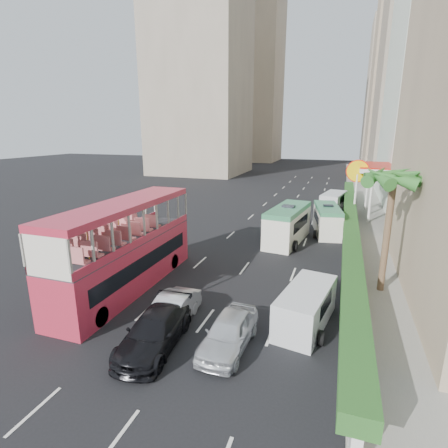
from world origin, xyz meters
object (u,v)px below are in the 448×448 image
at_px(car_silver_lane_b, 229,347).
at_px(panel_van_far, 333,202).
at_px(panel_van_near, 306,307).
at_px(van_asset, 282,237).
at_px(minibus_far, 327,220).
at_px(double_decker_bus, 126,246).
at_px(car_black, 155,346).
at_px(minibus_near, 288,225).
at_px(shell_station, 390,192).
at_px(car_silver_lane_a, 171,324).
at_px(palm_tree, 387,235).

bearing_deg(car_silver_lane_b, panel_van_far, 85.68).
height_order(panel_van_near, panel_van_far, panel_van_far).
bearing_deg(panel_van_far, panel_van_near, -79.29).
bearing_deg(van_asset, minibus_far, 33.37).
bearing_deg(minibus_far, panel_van_near, -100.50).
bearing_deg(double_decker_bus, panel_van_far, 67.46).
relative_size(double_decker_bus, car_black, 2.23).
bearing_deg(minibus_near, panel_van_far, 84.55).
distance_m(car_silver_lane_b, shell_station, 28.18).
bearing_deg(minibus_near, car_black, -92.83).
bearing_deg(car_black, car_silver_lane_a, 89.88).
bearing_deg(car_black, panel_van_far, 73.38).
height_order(car_silver_lane_b, panel_van_near, panel_van_near).
xyz_separation_m(car_silver_lane_a, minibus_near, (3.16, 14.57, 1.44)).
bearing_deg(shell_station, van_asset, -132.30).
bearing_deg(minibus_far, double_decker_bus, -134.12).
bearing_deg(double_decker_bus, panel_van_near, -4.48).
distance_m(car_silver_lane_b, palm_tree, 10.59).
distance_m(car_black, shell_station, 30.07).
bearing_deg(car_silver_lane_b, panel_van_near, 47.27).
xyz_separation_m(van_asset, palm_tree, (7.03, -8.86, 3.38)).
relative_size(car_silver_lane_b, minibus_far, 0.76).
xyz_separation_m(minibus_near, shell_station, (8.65, 11.26, 1.31)).
xyz_separation_m(double_decker_bus, palm_tree, (13.80, 4.00, 0.85)).
xyz_separation_m(minibus_far, palm_tree, (3.51, -11.21, 2.15)).
bearing_deg(panel_van_near, minibus_far, 99.72).
bearing_deg(double_decker_bus, shell_station, 55.18).
distance_m(panel_van_far, shell_station, 6.21).
relative_size(car_silver_lane_b, palm_tree, 0.66).
xyz_separation_m(car_black, minibus_near, (3.01, 16.32, 1.44)).
distance_m(car_silver_lane_b, van_asset, 16.54).
relative_size(car_silver_lane_a, van_asset, 0.85).
xyz_separation_m(minibus_near, minibus_far, (2.93, 3.48, -0.21)).
height_order(double_decker_bus, car_silver_lane_a, double_decker_bus).
xyz_separation_m(double_decker_bus, car_black, (4.35, -4.59, -2.53)).
distance_m(car_silver_lane_a, minibus_near, 14.98).
height_order(minibus_near, palm_tree, palm_tree).
bearing_deg(palm_tree, panel_van_far, 98.83).
relative_size(van_asset, palm_tree, 0.76).
bearing_deg(shell_station, minibus_far, -126.26).
xyz_separation_m(car_silver_lane_b, panel_van_far, (3.17, 28.95, 1.00)).
xyz_separation_m(double_decker_bus, van_asset, (6.77, 12.86, -2.53)).
bearing_deg(car_black, minibus_far, 68.31).
bearing_deg(shell_station, car_silver_lane_a, -114.55).
bearing_deg(shell_station, minibus_near, -127.51).
distance_m(car_silver_lane_a, van_asset, 15.90).
distance_m(car_silver_lane_a, panel_van_far, 28.84).
height_order(car_silver_lane_a, minibus_near, minibus_near).
relative_size(van_asset, minibus_near, 0.74).
bearing_deg(car_black, double_decker_bus, 128.46).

